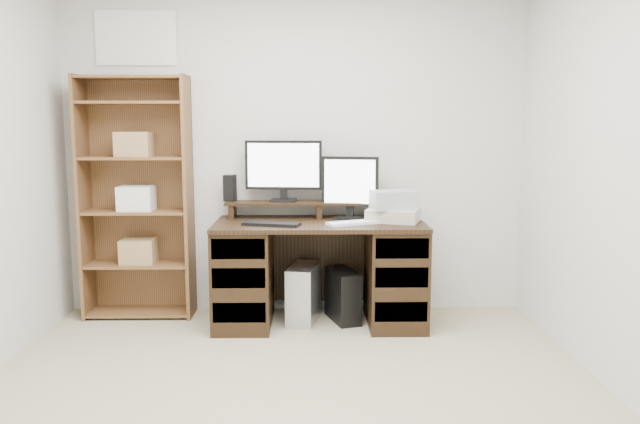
{
  "coord_description": "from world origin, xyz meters",
  "views": [
    {
      "loc": [
        0.11,
        -2.79,
        1.45
      ],
      "look_at": [
        0.18,
        1.43,
        0.85
      ],
      "focal_mm": 35.0,
      "sensor_mm": 36.0,
      "label": 1
    }
  ],
  "objects_px": {
    "monitor_wide": "(284,167)",
    "printer": "(393,215)",
    "desk": "(320,270)",
    "bookshelf": "(137,195)",
    "monitor_small": "(350,185)",
    "tower_silver": "(304,293)",
    "tower_black": "(343,295)"
  },
  "relations": [
    {
      "from": "monitor_wide",
      "to": "printer",
      "type": "bearing_deg",
      "value": -10.93
    },
    {
      "from": "desk",
      "to": "bookshelf",
      "type": "height_order",
      "value": "bookshelf"
    },
    {
      "from": "monitor_wide",
      "to": "monitor_small",
      "type": "height_order",
      "value": "monitor_wide"
    },
    {
      "from": "desk",
      "to": "tower_silver",
      "type": "height_order",
      "value": "desk"
    },
    {
      "from": "monitor_small",
      "to": "printer",
      "type": "bearing_deg",
      "value": -11.18
    },
    {
      "from": "printer",
      "to": "tower_black",
      "type": "distance_m",
      "value": 0.71
    },
    {
      "from": "desk",
      "to": "printer",
      "type": "distance_m",
      "value": 0.67
    },
    {
      "from": "desk",
      "to": "monitor_wide",
      "type": "relative_size",
      "value": 2.61
    },
    {
      "from": "tower_black",
      "to": "bookshelf",
      "type": "height_order",
      "value": "bookshelf"
    },
    {
      "from": "tower_black",
      "to": "tower_silver",
      "type": "bearing_deg",
      "value": 165.01
    },
    {
      "from": "printer",
      "to": "tower_silver",
      "type": "distance_m",
      "value": 0.87
    },
    {
      "from": "desk",
      "to": "bookshelf",
      "type": "bearing_deg",
      "value": 171.1
    },
    {
      "from": "monitor_wide",
      "to": "monitor_small",
      "type": "relative_size",
      "value": 1.25
    },
    {
      "from": "monitor_small",
      "to": "tower_black",
      "type": "height_order",
      "value": "monitor_small"
    },
    {
      "from": "bookshelf",
      "to": "tower_black",
      "type": "bearing_deg",
      "value": -6.3
    },
    {
      "from": "monitor_wide",
      "to": "printer",
      "type": "distance_m",
      "value": 0.89
    },
    {
      "from": "desk",
      "to": "tower_silver",
      "type": "relative_size",
      "value": 3.58
    },
    {
      "from": "monitor_small",
      "to": "bookshelf",
      "type": "height_order",
      "value": "bookshelf"
    },
    {
      "from": "monitor_wide",
      "to": "tower_silver",
      "type": "distance_m",
      "value": 0.95
    },
    {
      "from": "desk",
      "to": "tower_silver",
      "type": "distance_m",
      "value": 0.22
    },
    {
      "from": "printer",
      "to": "monitor_small",
      "type": "bearing_deg",
      "value": 174.76
    },
    {
      "from": "tower_silver",
      "to": "bookshelf",
      "type": "xyz_separation_m",
      "value": [
        -1.24,
        0.18,
        0.71
      ]
    },
    {
      "from": "tower_black",
      "to": "printer",
      "type": "bearing_deg",
      "value": -24.17
    },
    {
      "from": "printer",
      "to": "tower_black",
      "type": "xyz_separation_m",
      "value": [
        -0.36,
        0.05,
        -0.61
      ]
    },
    {
      "from": "printer",
      "to": "bookshelf",
      "type": "xyz_separation_m",
      "value": [
        -1.89,
        0.22,
        0.12
      ]
    },
    {
      "from": "bookshelf",
      "to": "monitor_wide",
      "type": "bearing_deg",
      "value": 0.95
    },
    {
      "from": "desk",
      "to": "monitor_small",
      "type": "distance_m",
      "value": 0.67
    },
    {
      "from": "printer",
      "to": "bookshelf",
      "type": "relative_size",
      "value": 0.2
    },
    {
      "from": "monitor_small",
      "to": "bookshelf",
      "type": "distance_m",
      "value": 1.59
    },
    {
      "from": "monitor_wide",
      "to": "bookshelf",
      "type": "bearing_deg",
      "value": -173.68
    },
    {
      "from": "monitor_small",
      "to": "tower_silver",
      "type": "relative_size",
      "value": 1.1
    },
    {
      "from": "tower_silver",
      "to": "monitor_small",
      "type": "bearing_deg",
      "value": 28.09
    }
  ]
}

